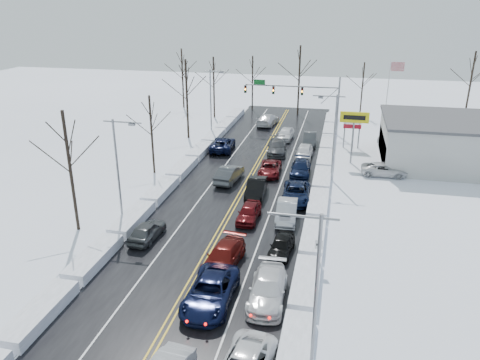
% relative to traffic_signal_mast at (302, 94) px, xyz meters
% --- Properties ---
extents(ground, '(160.00, 160.00, 0.00)m').
position_rel_traffic_signal_mast_xyz_m(ground, '(-3.45, -27.99, -5.48)').
color(ground, white).
rests_on(ground, ground).
extents(road_surface, '(14.00, 84.00, 0.01)m').
position_rel_traffic_signal_mast_xyz_m(road_surface, '(-3.45, -25.99, -5.47)').
color(road_surface, black).
rests_on(road_surface, ground).
extents(snow_bank_left, '(1.74, 72.00, 0.81)m').
position_rel_traffic_signal_mast_xyz_m(snow_bank_left, '(-11.05, -25.99, -5.48)').
color(snow_bank_left, white).
rests_on(snow_bank_left, ground).
extents(snow_bank_right, '(1.74, 72.00, 0.81)m').
position_rel_traffic_signal_mast_xyz_m(snow_bank_right, '(4.15, -25.99, -5.48)').
color(snow_bank_right, white).
rests_on(snow_bank_right, ground).
extents(traffic_signal_mast, '(13.28, 0.39, 8.00)m').
position_rel_traffic_signal_mast_xyz_m(traffic_signal_mast, '(0.00, 0.00, 0.00)').
color(traffic_signal_mast, slate).
rests_on(traffic_signal_mast, ground).
extents(tires_plus_sign, '(3.20, 0.34, 6.00)m').
position_rel_traffic_signal_mast_xyz_m(tires_plus_sign, '(7.05, -12.00, -0.49)').
color(tires_plus_sign, slate).
rests_on(tires_plus_sign, ground).
extents(used_vehicles_sign, '(2.20, 0.22, 4.65)m').
position_rel_traffic_signal_mast_xyz_m(used_vehicles_sign, '(7.05, -5.99, -2.16)').
color(used_vehicles_sign, slate).
rests_on(used_vehicles_sign, ground).
extents(speed_limit_sign, '(0.55, 0.09, 2.35)m').
position_rel_traffic_signal_mast_xyz_m(speed_limit_sign, '(4.75, -35.99, -3.84)').
color(speed_limit_sign, slate).
rests_on(speed_limit_sign, ground).
extents(flagpole, '(1.87, 1.20, 10.00)m').
position_rel_traffic_signal_mast_xyz_m(flagpole, '(11.72, 2.01, 0.45)').
color(flagpole, silver).
rests_on(flagpole, ground).
extents(dealership_building, '(20.40, 12.40, 5.30)m').
position_rel_traffic_signal_mast_xyz_m(dealership_building, '(20.53, -9.99, -2.82)').
color(dealership_building, '#AFB0AB').
rests_on(dealership_building, ground).
extents(streetlight_se, '(3.20, 0.25, 9.00)m').
position_rel_traffic_signal_mast_xyz_m(streetlight_se, '(4.85, -45.99, -0.17)').
color(streetlight_se, slate).
rests_on(streetlight_se, ground).
extents(streetlight_ne, '(3.20, 0.25, 9.00)m').
position_rel_traffic_signal_mast_xyz_m(streetlight_ne, '(4.85, -17.99, -0.17)').
color(streetlight_ne, slate).
rests_on(streetlight_ne, ground).
extents(streetlight_sw, '(3.20, 0.25, 9.00)m').
position_rel_traffic_signal_mast_xyz_m(streetlight_sw, '(-11.74, -31.99, -0.17)').
color(streetlight_sw, slate).
rests_on(streetlight_sw, ground).
extents(streetlight_nw, '(3.20, 0.25, 9.00)m').
position_rel_traffic_signal_mast_xyz_m(streetlight_nw, '(-11.74, -3.99, -0.17)').
color(streetlight_nw, slate).
rests_on(streetlight_nw, ground).
extents(tree_left_b, '(4.00, 4.00, 10.00)m').
position_rel_traffic_signal_mast_xyz_m(tree_left_b, '(-14.95, -33.99, 1.51)').
color(tree_left_b, '#2D231C').
rests_on(tree_left_b, ground).
extents(tree_left_c, '(3.40, 3.40, 8.50)m').
position_rel_traffic_signal_mast_xyz_m(tree_left_c, '(-13.95, -19.99, 0.46)').
color(tree_left_c, '#2D231C').
rests_on(tree_left_c, ground).
extents(tree_left_d, '(4.20, 4.20, 10.50)m').
position_rel_traffic_signal_mast_xyz_m(tree_left_d, '(-14.65, -5.99, 1.86)').
color(tree_left_d, '#2D231C').
rests_on(tree_left_d, ground).
extents(tree_left_e, '(3.80, 3.80, 9.50)m').
position_rel_traffic_signal_mast_xyz_m(tree_left_e, '(-14.25, 6.01, 1.16)').
color(tree_left_e, '#2D231C').
rests_on(tree_left_e, ground).
extents(tree_far_a, '(4.00, 4.00, 10.00)m').
position_rel_traffic_signal_mast_xyz_m(tree_far_a, '(-21.45, 12.01, 1.51)').
color(tree_far_a, '#2D231C').
rests_on(tree_far_a, ground).
extents(tree_far_b, '(3.60, 3.60, 9.00)m').
position_rel_traffic_signal_mast_xyz_m(tree_far_b, '(-9.45, 13.01, 0.81)').
color(tree_far_b, '#2D231C').
rests_on(tree_far_b, ground).
extents(tree_far_c, '(4.40, 4.40, 11.00)m').
position_rel_traffic_signal_mast_xyz_m(tree_far_c, '(-1.45, 11.01, 2.21)').
color(tree_far_c, '#2D231C').
rests_on(tree_far_c, ground).
extents(tree_far_d, '(3.40, 3.40, 8.50)m').
position_rel_traffic_signal_mast_xyz_m(tree_far_d, '(8.55, 12.51, 0.46)').
color(tree_far_d, '#2D231C').
rests_on(tree_far_d, ground).
extents(tree_far_e, '(4.20, 4.20, 10.50)m').
position_rel_traffic_signal_mast_xyz_m(tree_far_e, '(24.55, 13.01, 1.86)').
color(tree_far_e, '#2D231C').
rests_on(tree_far_e, ground).
extents(queued_car_2, '(2.78, 5.97, 1.65)m').
position_rel_traffic_signal_mast_xyz_m(queued_car_2, '(-1.53, -41.31, -5.48)').
color(queued_car_2, black).
rests_on(queued_car_2, ground).
extents(queued_car_3, '(2.69, 5.41, 1.51)m').
position_rel_traffic_signal_mast_xyz_m(queued_car_3, '(-1.82, -36.88, -5.48)').
color(queued_car_3, '#4F0D0A').
rests_on(queued_car_3, ground).
extents(queued_car_4, '(1.76, 4.25, 1.44)m').
position_rel_traffic_signal_mast_xyz_m(queued_car_4, '(-1.52, -29.26, -5.48)').
color(queued_car_4, '#4F0A0D').
rests_on(queued_car_4, ground).
extents(queued_car_5, '(1.97, 5.01, 1.62)m').
position_rel_traffic_signal_mast_xyz_m(queued_car_5, '(-1.88, -23.86, -5.48)').
color(queued_car_5, black).
rests_on(queued_car_5, ground).
extents(queued_car_6, '(2.44, 4.95, 1.35)m').
position_rel_traffic_signal_mast_xyz_m(queued_car_6, '(-1.51, -17.76, -5.48)').
color(queued_car_6, '#4B0A0D').
rests_on(queued_car_6, ground).
extents(queued_car_7, '(2.81, 5.71, 1.60)m').
position_rel_traffic_signal_mast_xyz_m(queued_car_7, '(-1.85, -10.23, -5.48)').
color(queued_car_7, '#3A3C3F').
rests_on(queued_car_7, ground).
extents(queued_car_8, '(2.13, 4.73, 1.58)m').
position_rel_traffic_signal_mast_xyz_m(queued_car_8, '(-1.55, -4.03, -5.48)').
color(queued_car_8, white).
rests_on(queued_car_8, ground).
extents(queued_car_11, '(2.45, 5.58, 1.60)m').
position_rel_traffic_signal_mast_xyz_m(queued_car_11, '(1.89, -40.22, -5.48)').
color(queued_car_11, silver).
rests_on(queued_car_11, ground).
extents(queued_car_12, '(1.88, 4.03, 1.34)m').
position_rel_traffic_signal_mast_xyz_m(queued_car_12, '(1.98, -34.28, -5.48)').
color(queued_car_12, black).
rests_on(queued_car_12, ground).
extents(queued_car_13, '(1.95, 4.93, 1.60)m').
position_rel_traffic_signal_mast_xyz_m(queued_car_13, '(1.64, -28.54, -5.48)').
color(queued_car_13, '#ABADB3').
rests_on(queued_car_13, ground).
extents(queued_car_14, '(2.80, 5.63, 1.53)m').
position_rel_traffic_signal_mast_xyz_m(queued_car_14, '(1.99, -24.21, -5.48)').
color(queued_car_14, black).
rests_on(queued_car_14, ground).
extents(queued_car_15, '(2.19, 5.11, 1.47)m').
position_rel_traffic_signal_mast_xyz_m(queued_car_15, '(1.73, -17.19, -5.48)').
color(queued_car_15, black).
rests_on(queued_car_15, ground).
extents(queued_car_16, '(1.94, 4.74, 1.61)m').
position_rel_traffic_signal_mast_xyz_m(queued_car_16, '(1.62, -11.58, -5.48)').
color(queued_car_16, white).
rests_on(queued_car_16, ground).
extents(queued_car_17, '(1.90, 4.84, 1.57)m').
position_rel_traffic_signal_mast_xyz_m(queued_car_17, '(1.84, -5.75, -5.48)').
color(queued_car_17, '#383A3D').
rests_on(queued_car_17, ground).
extents(oncoming_car_0, '(2.28, 5.20, 1.66)m').
position_rel_traffic_signal_mast_xyz_m(oncoming_car_0, '(-5.32, -20.74, -5.48)').
color(oncoming_car_0, '#404345').
rests_on(oncoming_car_0, ground).
extents(oncoming_car_1, '(3.09, 5.93, 1.59)m').
position_rel_traffic_signal_mast_xyz_m(oncoming_car_1, '(-8.66, -10.43, -5.48)').
color(oncoming_car_1, black).
rests_on(oncoming_car_1, ground).
extents(oncoming_car_2, '(3.02, 5.98, 1.66)m').
position_rel_traffic_signal_mast_xyz_m(oncoming_car_2, '(-5.17, 3.18, -5.48)').
color(oncoming_car_2, silver).
rests_on(oncoming_car_2, ground).
extents(oncoming_car_3, '(1.99, 4.39, 1.46)m').
position_rel_traffic_signal_mast_xyz_m(oncoming_car_3, '(-8.70, -34.33, -5.48)').
color(oncoming_car_3, '#3E4143').
rests_on(oncoming_car_3, ground).
extents(parked_car_0, '(4.94, 2.34, 1.36)m').
position_rel_traffic_signal_mast_xyz_m(parked_car_0, '(10.58, -15.51, -5.48)').
color(parked_car_0, silver).
rests_on(parked_car_0, ground).
extents(parked_car_1, '(2.43, 5.33, 1.51)m').
position_rel_traffic_signal_mast_xyz_m(parked_car_1, '(13.45, -12.12, -5.48)').
color(parked_car_1, '#44090A').
rests_on(parked_car_1, ground).
extents(parked_car_2, '(2.28, 4.99, 1.66)m').
position_rel_traffic_signal_mast_xyz_m(parked_car_2, '(11.62, -4.61, -5.48)').
color(parked_car_2, black).
rests_on(parked_car_2, ground).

